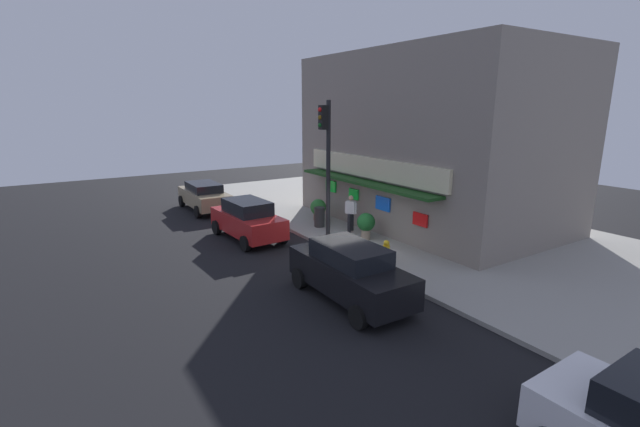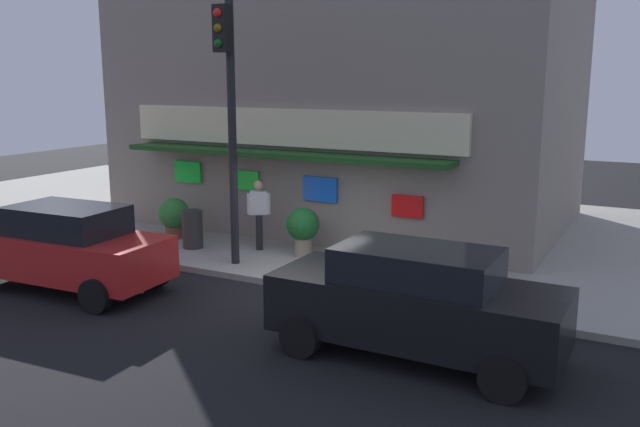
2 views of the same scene
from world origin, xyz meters
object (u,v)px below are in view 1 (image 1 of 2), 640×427
(pedestrian, at_px, (351,212))
(parked_car_red, at_px, (248,219))
(parked_car_tan, at_px, (204,196))
(parked_car_black, at_px, (350,272))
(traffic_light, at_px, (326,153))
(trash_can, at_px, (319,217))
(potted_plant_by_window, at_px, (366,224))
(potted_plant_by_doorway, at_px, (318,208))
(fire_hydrant, at_px, (386,251))

(pedestrian, height_order, parked_car_red, pedestrian)
(parked_car_tan, distance_m, parked_car_black, 13.56)
(parked_car_tan, height_order, parked_car_black, parked_car_black)
(traffic_light, height_order, parked_car_tan, traffic_light)
(trash_can, height_order, parked_car_red, parked_car_red)
(parked_car_tan, xyz_separation_m, parked_car_black, (13.56, -0.06, 0.08))
(parked_car_red, bearing_deg, parked_car_tan, 178.69)
(trash_can, height_order, potted_plant_by_window, potted_plant_by_window)
(potted_plant_by_doorway, height_order, potted_plant_by_window, potted_plant_by_window)
(fire_hydrant, xyz_separation_m, potted_plant_by_window, (-2.50, 1.05, 0.30))
(fire_hydrant, height_order, potted_plant_by_doorway, potted_plant_by_doorway)
(potted_plant_by_window, height_order, parked_car_red, parked_car_red)
(fire_hydrant, distance_m, potted_plant_by_window, 2.73)
(traffic_light, bearing_deg, potted_plant_by_window, 52.06)
(fire_hydrant, relative_size, parked_car_black, 0.18)
(parked_car_black, bearing_deg, pedestrian, 143.32)
(potted_plant_by_window, bearing_deg, potted_plant_by_doorway, 179.52)
(trash_can, bearing_deg, traffic_light, -23.82)
(trash_can, distance_m, parked_car_black, 7.64)
(pedestrian, bearing_deg, parked_car_red, -113.80)
(parked_car_red, bearing_deg, potted_plant_by_doorway, 99.47)
(parked_car_red, xyz_separation_m, parked_car_tan, (-6.29, 0.14, -0.07))
(traffic_light, relative_size, parked_car_black, 1.29)
(traffic_light, height_order, potted_plant_by_window, traffic_light)
(potted_plant_by_doorway, bearing_deg, traffic_light, -26.15)
(fire_hydrant, height_order, potted_plant_by_window, potted_plant_by_window)
(fire_hydrant, relative_size, parked_car_tan, 0.18)
(potted_plant_by_window, relative_size, parked_car_tan, 0.26)
(parked_car_red, distance_m, parked_car_tan, 6.29)
(traffic_light, bearing_deg, parked_car_black, -26.39)
(traffic_light, bearing_deg, potted_plant_by_doorway, 153.85)
(trash_can, bearing_deg, potted_plant_by_doorway, 150.34)
(traffic_light, relative_size, parked_car_tan, 1.30)
(parked_car_tan, bearing_deg, potted_plant_by_window, 22.17)
(fire_hydrant, bearing_deg, pedestrian, 162.35)
(traffic_light, distance_m, potted_plant_by_doorway, 4.33)
(pedestrian, relative_size, potted_plant_by_window, 1.45)
(trash_can, relative_size, potted_plant_by_doorway, 0.89)
(potted_plant_by_doorway, bearing_deg, parked_car_tan, -145.46)
(parked_car_tan, bearing_deg, parked_car_black, -0.24)
(trash_can, height_order, potted_plant_by_doorway, potted_plant_by_doorway)
(parked_car_black, bearing_deg, parked_car_red, -179.31)
(traffic_light, distance_m, parked_car_tan, 9.24)
(traffic_light, relative_size, potted_plant_by_doorway, 5.52)
(potted_plant_by_window, xyz_separation_m, parked_car_tan, (-9.41, -3.84, -0.02))
(potted_plant_by_doorway, bearing_deg, parked_car_red, -80.53)
(fire_hydrant, bearing_deg, parked_car_red, -152.44)
(fire_hydrant, height_order, pedestrian, pedestrian)
(parked_car_black, bearing_deg, fire_hydrant, 120.06)
(parked_car_red, bearing_deg, trash_can, 83.36)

